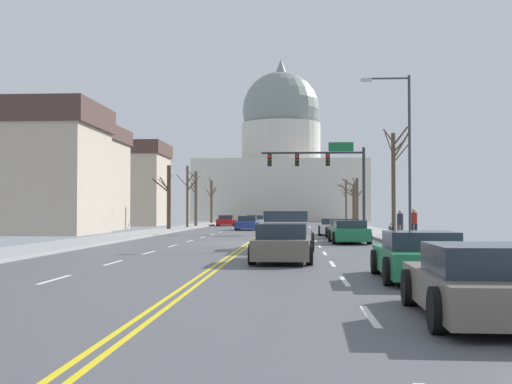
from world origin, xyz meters
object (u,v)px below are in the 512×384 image
at_px(sedan_near_00, 333,227).
at_px(sedan_near_05, 419,257).
at_px(signal_gantry, 327,167).
at_px(bicycle_parked, 391,232).
at_px(sedan_oncoming_00, 247,223).
at_px(pedestrian_01, 400,223).
at_px(pedestrian_00, 414,222).
at_px(sedan_near_01, 344,229).
at_px(sedan_near_04, 283,244).
at_px(sedan_oncoming_01, 256,222).
at_px(sedan_near_06, 480,283).
at_px(sedan_oncoming_02, 226,221).
at_px(street_lamp_right, 403,143).
at_px(pickup_truck_near_03, 286,232).
at_px(sedan_near_02, 349,232).

distance_m(sedan_near_00, sedan_near_05, 29.89).
bearing_deg(signal_gantry, bicycle_parked, -76.53).
xyz_separation_m(sedan_oncoming_00, pedestrian_01, (9.93, -21.52, 0.45)).
xyz_separation_m(sedan_oncoming_00, pedestrian_00, (10.40, -23.07, 0.49)).
relative_size(sedan_near_01, sedan_near_04, 0.94).
bearing_deg(sedan_oncoming_01, pedestrian_01, -71.88).
bearing_deg(bicycle_parked, sedan_near_06, -95.48).
height_order(sedan_near_06, sedan_oncoming_02, sedan_oncoming_02).
height_order(sedan_near_01, sedan_oncoming_02, sedan_oncoming_02).
xyz_separation_m(street_lamp_right, sedan_near_06, (-2.72, -23.76, -4.61)).
distance_m(pickup_truck_near_03, sedan_oncoming_02, 46.73).
relative_size(sedan_near_00, sedan_oncoming_01, 0.94).
bearing_deg(bicycle_parked, sedan_near_05, -96.51).
relative_size(sedan_near_01, pickup_truck_near_03, 0.78).
height_order(sedan_near_04, sedan_oncoming_01, sedan_oncoming_01).
xyz_separation_m(signal_gantry, sedan_near_06, (0.38, -40.33, -4.49)).
distance_m(sedan_oncoming_00, sedan_oncoming_01, 8.01).
bearing_deg(sedan_near_04, sedan_oncoming_02, 97.88).
bearing_deg(sedan_near_01, bicycle_parked, -46.38).
xyz_separation_m(street_lamp_right, sedan_oncoming_02, (-13.32, 40.86, -4.59)).
height_order(signal_gantry, sedan_near_04, signal_gantry).
xyz_separation_m(sedan_near_01, bicycle_parked, (2.49, -2.61, -0.08)).
bearing_deg(sedan_near_01, pickup_truck_near_03, -106.06).
distance_m(sedan_near_01, sedan_near_05, 24.40).
bearing_deg(pedestrian_00, pedestrian_01, 106.96).
xyz_separation_m(sedan_near_01, sedan_oncoming_01, (-6.88, 25.58, 0.04)).
xyz_separation_m(pickup_truck_near_03, sedan_oncoming_00, (-3.75, 29.37, -0.17)).
height_order(sedan_near_04, bicycle_parked, sedan_near_04).
relative_size(street_lamp_right, sedan_near_05, 1.91).
distance_m(street_lamp_right, sedan_oncoming_02, 43.22).
bearing_deg(pedestrian_00, sedan_near_04, -116.33).
relative_size(sedan_near_04, pedestrian_01, 2.89).
height_order(street_lamp_right, sedan_near_01, street_lamp_right).
bearing_deg(sedan_near_04, pickup_truck_near_03, 90.00).
distance_m(sedan_near_01, bicycle_parked, 3.61).
xyz_separation_m(sedan_near_00, sedan_near_04, (-3.07, -24.42, 0.04)).
relative_size(pedestrian_01, bicycle_parked, 0.91).
height_order(sedan_near_02, sedan_oncoming_02, sedan_oncoming_02).
xyz_separation_m(sedan_near_01, pedestrian_00, (3.25, -5.50, 0.50)).
distance_m(signal_gantry, pedestrian_00, 16.49).
xyz_separation_m(pickup_truck_near_03, sedan_oncoming_01, (-3.49, 37.38, -0.14)).
bearing_deg(sedan_oncoming_02, street_lamp_right, -71.94).
relative_size(sedan_near_05, sedan_oncoming_01, 0.94).
distance_m(pickup_truck_near_03, bicycle_parked, 10.91).
relative_size(street_lamp_right, sedan_near_04, 1.83).
relative_size(sedan_near_05, bicycle_parked, 2.51).
bearing_deg(sedan_oncoming_01, pedestrian_00, -71.94).
relative_size(sedan_oncoming_02, pedestrian_01, 2.91).
bearing_deg(sedan_oncoming_02, pickup_truck_near_03, -80.92).
bearing_deg(sedan_oncoming_02, sedan_near_04, -82.12).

